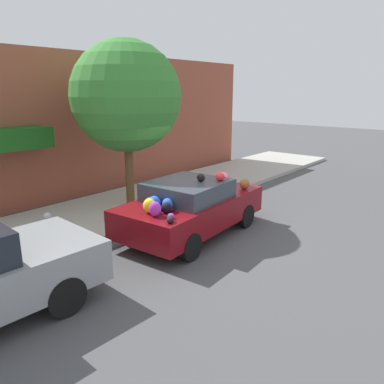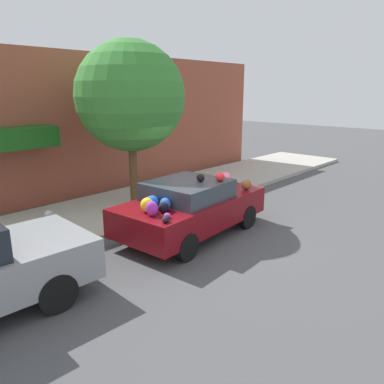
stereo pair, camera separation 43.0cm
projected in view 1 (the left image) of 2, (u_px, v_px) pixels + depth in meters
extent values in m
plane|color=#4C4C4F|center=(187.00, 232.00, 9.30)|extent=(60.00, 60.00, 0.00)
cube|color=#B2ADA3|center=(117.00, 209.00, 10.95)|extent=(24.00, 3.20, 0.14)
cube|color=#9E4C38|center=(68.00, 127.00, 11.76)|extent=(18.00, 0.30, 4.60)
cylinder|color=brown|center=(129.00, 171.00, 10.83)|extent=(0.24, 0.24, 2.05)
sphere|color=#388433|center=(126.00, 96.00, 10.28)|extent=(3.05, 3.05, 3.05)
cylinder|color=#B2B2B7|center=(48.00, 231.00, 8.28)|extent=(0.20, 0.20, 0.55)
sphere|color=#B2B2B7|center=(47.00, 216.00, 8.19)|extent=(0.18, 0.18, 0.18)
cube|color=maroon|center=(192.00, 210.00, 9.04)|extent=(4.03, 2.08, 0.64)
cube|color=#333D47|center=(188.00, 190.00, 8.78)|extent=(1.87, 1.71, 0.42)
cylinder|color=black|center=(193.00, 205.00, 10.54)|extent=(0.61, 0.22, 0.60)
cylinder|color=black|center=(246.00, 216.00, 9.60)|extent=(0.61, 0.22, 0.60)
cylinder|color=black|center=(132.00, 230.00, 8.65)|extent=(0.61, 0.22, 0.60)
cylinder|color=black|center=(190.00, 247.00, 7.71)|extent=(0.61, 0.22, 0.60)
ellipsoid|color=red|center=(220.00, 177.00, 8.74)|extent=(0.31, 0.29, 0.20)
ellipsoid|color=black|center=(202.00, 182.00, 9.86)|extent=(0.39, 0.39, 0.25)
ellipsoid|color=pink|center=(223.00, 178.00, 10.13)|extent=(0.46, 0.48, 0.35)
sphere|color=black|center=(166.00, 208.00, 7.77)|extent=(0.30, 0.30, 0.23)
sphere|color=#96522D|center=(245.00, 184.00, 9.68)|extent=(0.37, 0.37, 0.26)
ellipsoid|color=blue|center=(168.00, 205.00, 7.91)|extent=(0.25, 0.28, 0.27)
ellipsoid|color=yellow|center=(149.00, 206.00, 7.77)|extent=(0.28, 0.28, 0.31)
sphere|color=pink|center=(205.00, 183.00, 9.93)|extent=(0.25, 0.25, 0.20)
ellipsoid|color=black|center=(201.00, 178.00, 8.67)|extent=(0.18, 0.19, 0.19)
ellipsoid|color=#B033BC|center=(155.00, 209.00, 7.55)|extent=(0.34, 0.34, 0.31)
sphere|color=blue|center=(154.00, 202.00, 8.04)|extent=(0.38, 0.38, 0.28)
sphere|color=green|center=(228.00, 182.00, 10.02)|extent=(0.23, 0.23, 0.19)
ellipsoid|color=yellow|center=(213.00, 182.00, 9.78)|extent=(0.41, 0.46, 0.33)
sphere|color=red|center=(212.00, 179.00, 10.36)|extent=(0.21, 0.21, 0.17)
ellipsoid|color=black|center=(170.00, 219.00, 7.23)|extent=(0.27, 0.24, 0.13)
sphere|color=red|center=(150.00, 202.00, 8.21)|extent=(0.22, 0.22, 0.21)
ellipsoid|color=purple|center=(171.00, 216.00, 7.45)|extent=(0.17, 0.18, 0.11)
cylinder|color=black|center=(20.00, 264.00, 6.88)|extent=(0.66, 0.21, 0.65)
cylinder|color=black|center=(66.00, 296.00, 5.80)|extent=(0.66, 0.21, 0.65)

